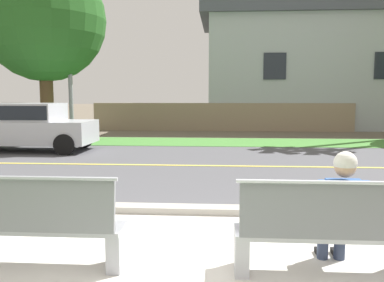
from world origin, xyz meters
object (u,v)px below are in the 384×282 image
(bench_left, at_px, (38,226))
(streetlamp, at_px, (70,22))
(bench_right, at_px, (325,233))
(seated_person_blue, at_px, (341,207))
(shade_tree_far_left, at_px, (46,10))
(car_silver_near, at_px, (25,125))

(bench_left, relative_size, streetlamp, 0.22)
(bench_left, height_order, bench_right, same)
(bench_right, height_order, streetlamp, streetlamp)
(seated_person_blue, bearing_deg, bench_right, -137.83)
(bench_right, xyz_separation_m, shade_tree_far_left, (-7.53, 11.11, 4.50))
(car_silver_near, bearing_deg, seated_person_blue, -48.53)
(streetlamp, bearing_deg, seated_person_blue, -58.23)
(bench_right, height_order, shade_tree_far_left, shade_tree_far_left)
(bench_right, relative_size, seated_person_blue, 1.40)
(car_silver_near, relative_size, shade_tree_far_left, 0.56)
(bench_right, bearing_deg, seated_person_blue, 42.17)
(bench_left, bearing_deg, bench_right, 0.00)
(bench_left, bearing_deg, streetlamp, 108.58)
(seated_person_blue, xyz_separation_m, shade_tree_far_left, (-7.71, 10.94, 4.27))
(car_silver_near, relative_size, streetlamp, 0.54)
(shade_tree_far_left, bearing_deg, seated_person_blue, -54.82)
(bench_right, xyz_separation_m, streetlamp, (-6.68, 11.27, 4.06))
(bench_right, xyz_separation_m, seated_person_blue, (0.19, 0.17, 0.22))
(seated_person_blue, height_order, streetlamp, streetlamp)
(bench_right, height_order, car_silver_near, car_silver_near)
(bench_left, distance_m, car_silver_near, 9.69)
(seated_person_blue, xyz_separation_m, car_silver_near, (-7.48, 8.46, 0.18))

